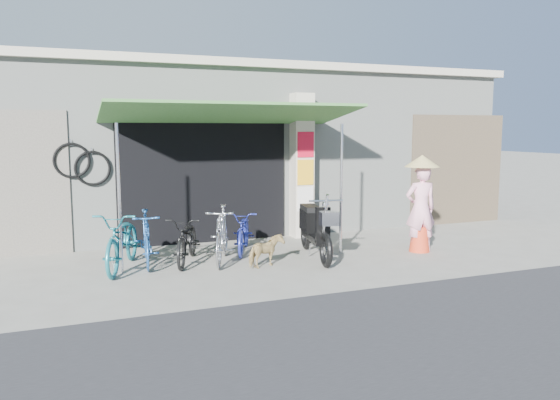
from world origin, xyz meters
name	(u,v)px	position (x,y,z in m)	size (l,w,h in m)	color
ground	(313,266)	(0.00, 0.00, 0.00)	(80.00, 80.00, 0.00)	gray
road_strip	(524,381)	(0.00, -4.50, 0.01)	(80.00, 6.00, 0.01)	#323235
bicycle_shop	(227,147)	(0.00, 5.09, 1.83)	(12.30, 5.30, 3.66)	#A7ACA4
shop_pillar	(301,166)	(0.85, 2.45, 1.50)	(0.42, 0.44, 3.00)	beige
awning	(231,115)	(-0.90, 1.63, 2.51)	(4.60, 1.88, 2.72)	#386C30
neighbour_right	(457,170)	(5.00, 2.59, 1.30)	(2.60, 0.06, 2.60)	brown
bike_teal	(123,240)	(-2.95, 0.95, 0.49)	(0.64, 1.85, 0.97)	#1B6E7A
bike_blue	(146,238)	(-2.56, 1.10, 0.46)	(0.43, 1.52, 0.91)	#215397
bike_black	(188,239)	(-1.89, 0.98, 0.41)	(0.55, 1.57, 0.82)	black
bike_silver	(222,234)	(-1.34, 0.82, 0.49)	(0.46, 1.62, 0.97)	#B5B6BB
bike_navy	(244,231)	(-0.74, 1.43, 0.40)	(0.53, 1.51, 0.80)	navy
street_dog	(266,251)	(-0.75, 0.24, 0.27)	(0.29, 0.63, 0.53)	tan
moped	(315,229)	(0.29, 0.58, 0.51)	(0.67, 1.97, 1.12)	black
nun	(421,204)	(2.31, 0.29, 0.89)	(0.65, 0.64, 1.80)	#F1A2B9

